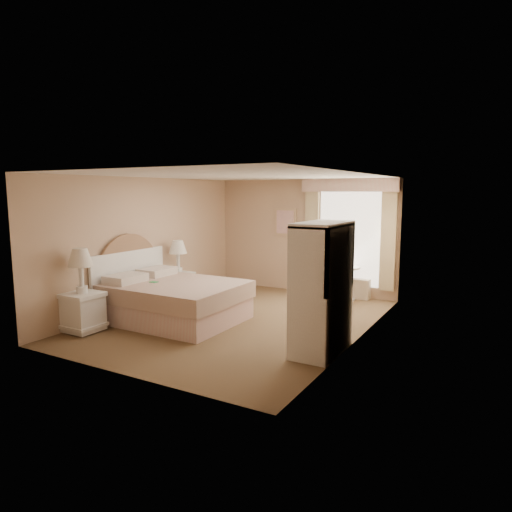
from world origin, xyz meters
The scene contains 9 objects.
room centered at (0.00, 0.00, 1.25)m, with size 4.21×5.51×2.51m.
window centered at (1.05, 2.65, 1.34)m, with size 2.05×0.22×2.51m.
framed_art centered at (-0.45, 2.71, 1.55)m, with size 0.52×0.04×0.62m.
bed centered at (-1.11, -0.56, 0.38)m, with size 2.27×1.79×1.58m.
nightstand_near centered at (-1.84, -1.80, 0.50)m, with size 0.55×0.55×1.33m.
nightstand_far centered at (-1.84, 0.60, 0.47)m, with size 0.51×0.51×1.24m.
round_table centered at (1.06, 2.40, 0.47)m, with size 0.66×0.66×0.70m.
cafe_chair centered at (0.61, 2.46, 0.53)m, with size 0.46×0.46×0.91m.
armoire centered at (1.81, -0.78, 0.76)m, with size 0.55×1.10×1.82m.
Camera 1 is at (4.05, -6.60, 2.23)m, focal length 32.00 mm.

